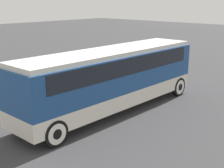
% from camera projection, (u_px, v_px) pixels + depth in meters
% --- Properties ---
extents(ground_plane, '(120.00, 120.00, 0.00)m').
position_uv_depth(ground_plane, '(112.00, 111.00, 16.54)').
color(ground_plane, '#38383A').
extents(tour_bus, '(11.31, 2.59, 3.27)m').
position_uv_depth(tour_bus, '(113.00, 74.00, 16.09)').
color(tour_bus, silver).
rests_on(tour_bus, ground_plane).
extents(parked_car_near, '(4.54, 1.91, 1.51)m').
position_uv_depth(parked_car_near, '(114.00, 66.00, 23.92)').
color(parked_car_near, black).
rests_on(parked_car_near, ground_plane).
extents(parked_car_mid, '(4.25, 1.81, 1.31)m').
position_uv_depth(parked_car_mid, '(45.00, 69.00, 23.52)').
color(parked_car_mid, silver).
rests_on(parked_car_mid, ground_plane).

